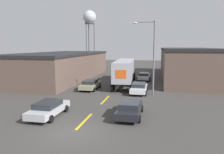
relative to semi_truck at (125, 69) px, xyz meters
The scene contains 12 objects.
ground_plane 20.26m from the semi_truck, 91.98° to the right, with size 160.00×160.00×0.00m, color #3D3A38.
road_centerline 10.91m from the semi_truck, 93.74° to the right, with size 0.20×18.03×0.01m.
warehouse_left 12.85m from the semi_truck, 162.51° to the left, with size 10.33×26.81×4.77m.
warehouse_right 13.54m from the semi_truck, 40.49° to the left, with size 9.18×27.52×5.57m.
semi_truck is the anchor object (origin of this frame).
parked_car_right_mid 7.05m from the semi_truck, 67.01° to the right, with size 2.07×4.75×1.31m.
parked_car_right_near 16.09m from the semi_truck, 80.37° to the right, with size 2.07×4.75×1.31m.
parked_car_left_near 17.72m from the semi_truck, 103.34° to the right, with size 2.07×4.75×1.31m.
parked_car_left_far 6.87m from the semi_truck, 127.56° to the right, with size 2.07×4.75×1.31m.
parked_car_right_far 5.68m from the semi_truck, 60.49° to the left, with size 2.07×4.75×1.31m.
water_tower 45.25m from the semi_truck, 114.66° to the left, with size 4.47×4.47×17.98m.
street_lamp 8.50m from the semi_truck, 58.76° to the right, with size 2.69×0.32×8.91m.
Camera 1 is at (5.54, -13.52, 5.91)m, focal length 35.00 mm.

